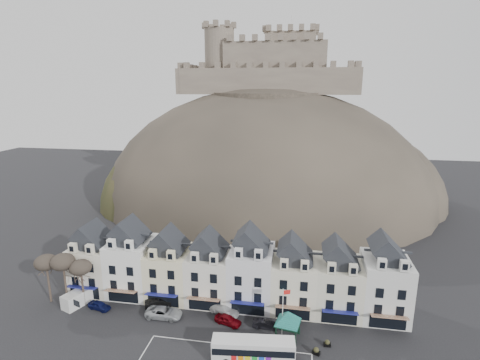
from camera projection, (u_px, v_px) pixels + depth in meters
name	position (u px, v px, depth m)	size (l,w,h in m)	color
townhouse_terrace	(232.00, 270.00, 60.52)	(54.40, 9.35, 11.80)	silver
castle_hill	(269.00, 203.00, 112.25)	(100.00, 76.00, 68.00)	#312D26
castle	(271.00, 65.00, 109.23)	(50.20, 22.20, 22.00)	#63554B
tree_left_far	(46.00, 263.00, 59.65)	(3.61, 3.61, 8.24)	#352921
tree_left_mid	(63.00, 262.00, 59.08)	(3.78, 3.78, 8.64)	#352921
tree_left_near	(81.00, 268.00, 58.76)	(3.43, 3.43, 7.84)	#352921
bus	(253.00, 349.00, 47.88)	(10.80, 3.55, 2.99)	#262628
bus_shelter	(288.00, 317.00, 51.68)	(6.50, 6.50, 4.19)	black
red_buoy	(289.00, 349.00, 48.79)	(1.49, 1.49, 1.84)	black
flagpole	(283.00, 310.00, 51.73)	(1.02, 0.43, 7.46)	silver
white_van	(79.00, 298.00, 60.26)	(3.85, 5.50, 2.31)	silver
planter_west	(327.00, 343.00, 50.65)	(0.98, 0.67, 0.96)	black
planter_east	(316.00, 351.00, 49.12)	(1.14, 0.88, 1.02)	black
car_navy	(99.00, 305.00, 59.04)	(1.52, 3.78, 1.29)	#0D1242
car_black	(160.00, 303.00, 59.62)	(1.63, 4.66, 1.54)	black
car_silver	(164.00, 313.00, 56.96)	(2.58, 5.50, 1.55)	#A8ABAF
car_white	(224.00, 309.00, 57.93)	(2.09, 5.15, 1.50)	silver
car_maroon	(228.00, 320.00, 55.36)	(1.65, 4.10, 1.40)	#5F050C
car_charcoal	(265.00, 324.00, 54.48)	(1.29, 3.70, 1.22)	black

